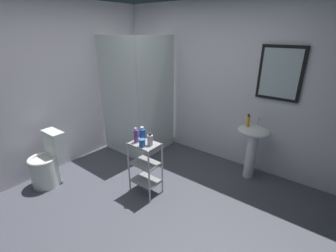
# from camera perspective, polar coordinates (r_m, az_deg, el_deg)

# --- Properties ---
(ground_plane) EXTENTS (4.20, 4.20, 0.02)m
(ground_plane) POSITION_cam_1_polar(r_m,az_deg,el_deg) (3.13, -5.85, -19.76)
(ground_plane) COLOR #4A4B57
(wall_back) EXTENTS (4.20, 0.14, 2.50)m
(wall_back) POSITION_cam_1_polar(r_m,az_deg,el_deg) (3.95, 12.42, 9.66)
(wall_back) COLOR silver
(wall_back) RESTS_ON ground_plane
(wall_left) EXTENTS (0.10, 4.20, 2.50)m
(wall_left) POSITION_cam_1_polar(r_m,az_deg,el_deg) (3.96, -26.78, 7.77)
(wall_left) COLOR silver
(wall_left) RESTS_ON ground_plane
(shower_stall) EXTENTS (0.92, 0.92, 2.00)m
(shower_stall) POSITION_cam_1_polar(r_m,az_deg,el_deg) (4.34, -6.85, 0.19)
(shower_stall) COLOR white
(shower_stall) RESTS_ON ground_plane
(pedestal_sink) EXTENTS (0.46, 0.37, 0.81)m
(pedestal_sink) POSITION_cam_1_polar(r_m,az_deg,el_deg) (3.62, 19.66, -3.62)
(pedestal_sink) COLOR white
(pedestal_sink) RESTS_ON ground_plane
(sink_faucet) EXTENTS (0.03, 0.03, 0.10)m
(sink_faucet) POSITION_cam_1_polar(r_m,az_deg,el_deg) (3.62, 20.85, 1.06)
(sink_faucet) COLOR silver
(sink_faucet) RESTS_ON pedestal_sink
(toilet) EXTENTS (0.37, 0.49, 0.76)m
(toilet) POSITION_cam_1_polar(r_m,az_deg,el_deg) (3.81, -27.00, -8.05)
(toilet) COLOR white
(toilet) RESTS_ON ground_plane
(storage_cart) EXTENTS (0.38, 0.28, 0.74)m
(storage_cart) POSITION_cam_1_polar(r_m,az_deg,el_deg) (3.17, -5.46, -9.10)
(storage_cart) COLOR silver
(storage_cart) RESTS_ON ground_plane
(hand_soap_bottle) EXTENTS (0.05, 0.05, 0.18)m
(hand_soap_bottle) POSITION_cam_1_polar(r_m,az_deg,el_deg) (3.50, 18.64, 1.14)
(hand_soap_bottle) COLOR gold
(hand_soap_bottle) RESTS_ON pedestal_sink
(conditioner_bottle_purple) EXTENTS (0.06, 0.06, 0.20)m
(conditioner_bottle_purple) POSITION_cam_1_polar(r_m,az_deg,el_deg) (3.03, -7.68, -2.35)
(conditioner_bottle_purple) COLOR #7C47A2
(conditioner_bottle_purple) RESTS_ON storage_cart
(shampoo_bottle_blue) EXTENTS (0.08, 0.08, 0.18)m
(shampoo_bottle_blue) POSITION_cam_1_polar(r_m,az_deg,el_deg) (3.08, -6.18, -1.99)
(shampoo_bottle_blue) COLOR #254AB1
(shampoo_bottle_blue) RESTS_ON storage_cart
(lotion_bottle_white) EXTENTS (0.07, 0.07, 0.16)m
(lotion_bottle_white) POSITION_cam_1_polar(r_m,az_deg,el_deg) (2.94, -4.31, -3.33)
(lotion_bottle_white) COLOR white
(lotion_bottle_white) RESTS_ON storage_cart
(rinse_cup) EXTENTS (0.08, 0.08, 0.10)m
(rinse_cup) POSITION_cam_1_polar(r_m,az_deg,el_deg) (2.93, -6.21, -4.04)
(rinse_cup) COLOR #3870B2
(rinse_cup) RESTS_ON storage_cart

